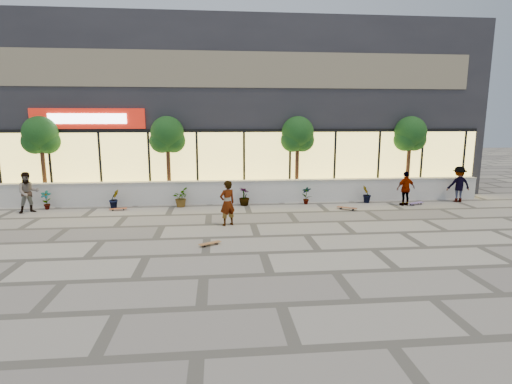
{
  "coord_description": "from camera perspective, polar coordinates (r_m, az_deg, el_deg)",
  "views": [
    {
      "loc": [
        -1.25,
        -10.85,
        3.76
      ],
      "look_at": [
        0.05,
        2.6,
        1.3
      ],
      "focal_mm": 28.0,
      "sensor_mm": 36.0,
      "label": 1
    }
  ],
  "objects": [
    {
      "name": "ground",
      "position": [
        11.55,
        1.0,
        -8.69
      ],
      "size": [
        80.0,
        80.0,
        0.0
      ],
      "primitive_type": "plane",
      "color": "#A29D8C",
      "rests_on": "ground"
    },
    {
      "name": "planter_wall",
      "position": [
        18.18,
        -1.49,
        0.06
      ],
      "size": [
        22.0,
        0.42,
        1.04
      ],
      "color": "silver",
      "rests_on": "ground"
    },
    {
      "name": "retail_building",
      "position": [
        23.37,
        -2.51,
        11.5
      ],
      "size": [
        24.0,
        9.17,
        8.5
      ],
      "color": "#25242A",
      "rests_on": "ground"
    },
    {
      "name": "shrub_a",
      "position": [
        19.05,
        -27.79,
        -1.03
      ],
      "size": [
        0.43,
        0.29,
        0.81
      ],
      "primitive_type": "imported",
      "color": "#183B13",
      "rests_on": "ground"
    },
    {
      "name": "shrub_b",
      "position": [
        18.17,
        -19.6,
        -0.93
      ],
      "size": [
        0.57,
        0.57,
        0.81
      ],
      "primitive_type": "imported",
      "rotation": [
        0.0,
        0.0,
        0.82
      ],
      "color": "#183B13",
      "rests_on": "ground"
    },
    {
      "name": "shrub_c",
      "position": [
        17.7,
        -10.77,
        -0.79
      ],
      "size": [
        0.68,
        0.77,
        0.81
      ],
      "primitive_type": "imported",
      "rotation": [
        0.0,
        0.0,
        1.64
      ],
      "color": "#183B13",
      "rests_on": "ground"
    },
    {
      "name": "shrub_d",
      "position": [
        17.66,
        -1.69,
        -0.64
      ],
      "size": [
        0.64,
        0.64,
        0.81
      ],
      "primitive_type": "imported",
      "rotation": [
        0.0,
        0.0,
        2.46
      ],
      "color": "#183B13",
      "rests_on": "ground"
    },
    {
      "name": "shrub_e",
      "position": [
        18.06,
        7.21,
        -0.47
      ],
      "size": [
        0.46,
        0.35,
        0.81
      ],
      "primitive_type": "imported",
      "rotation": [
        0.0,
        0.0,
        3.28
      ],
      "color": "#183B13",
      "rests_on": "ground"
    },
    {
      "name": "shrub_f",
      "position": [
        18.87,
        15.53,
        -0.3
      ],
      "size": [
        0.55,
        0.57,
        0.81
      ],
      "primitive_type": "imported",
      "rotation": [
        0.0,
        0.0,
        4.1
      ],
      "color": "#183B13",
      "rests_on": "ground"
    },
    {
      "name": "tree_west",
      "position": [
        20.12,
        -28.4,
        6.88
      ],
      "size": [
        1.6,
        1.5,
        3.92
      ],
      "color": "#4F2B1C",
      "rests_on": "ground"
    },
    {
      "name": "tree_midwest",
      "position": [
        18.7,
        -12.55,
        7.7
      ],
      "size": [
        1.6,
        1.5,
        3.92
      ],
      "color": "#4F2B1C",
      "rests_on": "ground"
    },
    {
      "name": "tree_mideast",
      "position": [
        18.94,
        5.96,
        7.92
      ],
      "size": [
        1.6,
        1.5,
        3.92
      ],
      "color": "#4F2B1C",
      "rests_on": "ground"
    },
    {
      "name": "tree_east",
      "position": [
        20.74,
        21.16,
        7.49
      ],
      "size": [
        1.6,
        1.5,
        3.92
      ],
      "color": "#4F2B1C",
      "rests_on": "ground"
    },
    {
      "name": "skater_center",
      "position": [
        14.3,
        -4.12,
        -1.59
      ],
      "size": [
        0.71,
        0.62,
        1.63
      ],
      "primitive_type": "imported",
      "rotation": [
        0.0,
        0.0,
        3.62
      ],
      "color": "white",
      "rests_on": "ground"
    },
    {
      "name": "skater_left",
      "position": [
        18.67,
        -29.78,
        -0.06
      ],
      "size": [
        1.02,
        0.95,
        1.67
      ],
      "primitive_type": "imported",
      "rotation": [
        0.0,
        0.0,
        0.51
      ],
      "color": "tan",
      "rests_on": "ground"
    },
    {
      "name": "skater_right_near",
      "position": [
        18.79,
        20.61,
        0.47
      ],
      "size": [
        0.94,
        0.53,
        1.52
      ],
      "primitive_type": "imported",
      "rotation": [
        0.0,
        0.0,
        3.33
      ],
      "color": "silver",
      "rests_on": "ground"
    },
    {
      "name": "skater_right_far",
      "position": [
        20.61,
        26.98,
        1.0
      ],
      "size": [
        1.08,
        0.64,
        1.65
      ],
      "primitive_type": "imported",
      "rotation": [
        0.0,
        0.0,
        3.11
      ],
      "color": "maroon",
      "rests_on": "ground"
    },
    {
      "name": "skateboard_center",
      "position": [
        12.25,
        -6.6,
        -7.28
      ],
      "size": [
        0.7,
        0.51,
        0.08
      ],
      "rotation": [
        0.0,
        0.0,
        0.52
      ],
      "color": "brown",
      "rests_on": "ground"
    },
    {
      "name": "skateboard_left",
      "position": [
        17.72,
        -19.09,
        -2.28
      ],
      "size": [
        0.73,
        0.32,
        0.08
      ],
      "rotation": [
        0.0,
        0.0,
        0.2
      ],
      "color": "#BF5223",
      "rests_on": "ground"
    },
    {
      "name": "skateboard_right_near",
      "position": [
        17.31,
        12.86,
        -2.21
      ],
      "size": [
        0.81,
        0.65,
        0.1
      ],
      "rotation": [
        0.0,
        0.0,
        -0.6
      ],
      "color": "brown",
      "rests_on": "ground"
    },
    {
      "name": "skateboard_right_far",
      "position": [
        19.23,
        21.88,
        -1.46
      ],
      "size": [
        0.85,
        0.53,
        0.1
      ],
      "rotation": [
        0.0,
        0.0,
        0.41
      ],
      "color": "#684F91",
      "rests_on": "ground"
    }
  ]
}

